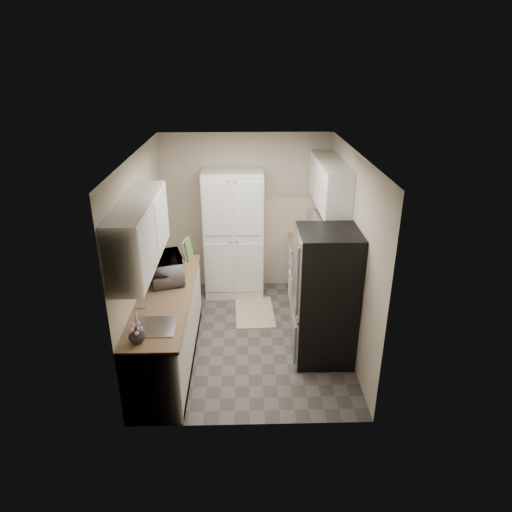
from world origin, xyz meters
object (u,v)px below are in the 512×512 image
Objects in this scene: refrigerator at (325,297)px; microwave at (166,268)px; pantry_cabinet at (234,235)px; electric_range at (317,292)px; toaster_oven at (318,234)px; wine_bottle at (163,255)px.

refrigerator is 2.01m from microwave.
microwave is (-0.82, -1.36, 0.08)m from pantry_cabinet.
electric_range is at bearing -38.22° from pantry_cabinet.
pantry_cabinet reaches higher than toaster_oven.
toaster_oven is at bearing -75.15° from microwave.
wine_bottle is at bearing 176.28° from toaster_oven.
refrigerator is at bearing -118.61° from toaster_oven.
pantry_cabinet is at bearing -47.75° from microwave.
electric_range is 1.96× the size of microwave.
toaster_oven is at bearing 82.35° from electric_range.
toaster_oven is (0.15, 1.66, 0.17)m from refrigerator.
pantry_cabinet is at bearing 42.65° from wine_bottle.
electric_range is at bearing -121.09° from toaster_oven.
microwave is at bearing -167.73° from electric_range.
wine_bottle is at bearing 178.40° from electric_range.
pantry_cabinet is at bearing 123.46° from refrigerator.
electric_range is at bearing -1.60° from wine_bottle.
wine_bottle is (-0.12, 0.49, -0.02)m from microwave.
electric_range is 2.19m from wine_bottle.
electric_range is 0.88m from refrigerator.
wine_bottle is (-0.94, -0.87, 0.06)m from pantry_cabinet.
electric_range is at bearing 87.52° from refrigerator.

